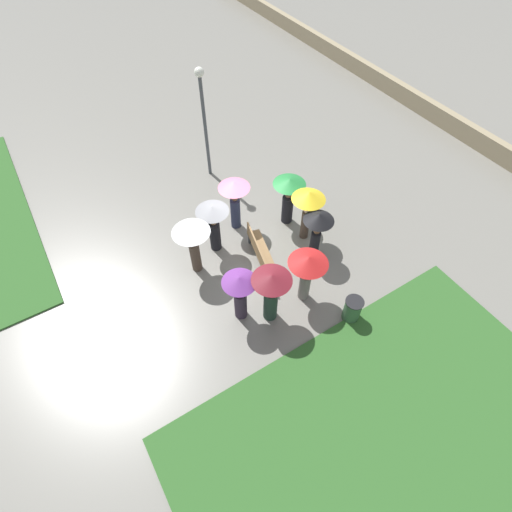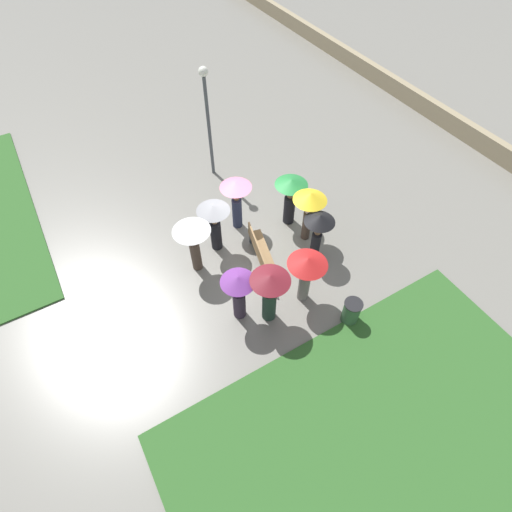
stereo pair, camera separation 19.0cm
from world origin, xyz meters
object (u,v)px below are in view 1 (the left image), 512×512
Objects in this scene: crowd_person_black at (318,226)px; crowd_person_yellow at (308,203)px; trash_bin at (352,309)px; crowd_person_white at (192,239)px; crowd_person_grey at (213,221)px; crowd_person_maroon at (271,290)px; crowd_person_red at (307,267)px; crowd_person_green at (289,193)px; park_bench at (260,253)px; crowd_person_purple at (240,291)px; crowd_person_pink at (234,195)px; lamp_post at (203,110)px.

crowd_person_black is 0.85m from crowd_person_yellow.
crowd_person_white reaches higher than trash_bin.
crowd_person_grey is (4.37, 2.03, 0.83)m from trash_bin.
crowd_person_black is 0.94× the size of crowd_person_maroon.
crowd_person_red is (0.05, -1.21, 0.12)m from crowd_person_maroon.
crowd_person_white is at bearing 36.95° from trash_bin.
crowd_person_red is at bearing 113.71° from crowd_person_green.
park_bench is 2.14m from crowd_person_maroon.
crowd_person_purple is (-2.18, -0.32, -0.17)m from crowd_person_white.
trash_bin is 3.24m from crowd_person_purple.
crowd_person_white is 1.03× the size of crowd_person_black.
crowd_person_red is at bearing -114.55° from crowd_person_maroon.
crowd_person_yellow reaches higher than crowd_person_white.
crowd_person_pink is at bearing 178.97° from crowd_person_grey.
lamp_post is 3.31m from crowd_person_pink.
crowd_person_purple is 0.98× the size of crowd_person_grey.
crowd_person_grey is 2.98m from crowd_person_yellow.
crowd_person_yellow is at bearing -166.02° from lamp_post.
crowd_person_pink is at bearing 169.62° from lamp_post.
crowd_person_black is at bearing -76.83° from crowd_person_white.
crowd_person_purple is at bearing -135.74° from crowd_person_white.
crowd_person_purple is at bearing 49.99° from crowd_person_grey.
trash_bin is 0.42× the size of crowd_person_yellow.
crowd_person_pink reaches higher than park_bench.
trash_bin is 0.45× the size of crowd_person_red.
park_bench is 1.09× the size of crowd_person_white.
crowd_person_grey is at bearing 48.59° from park_bench.
crowd_person_green is at bearing -68.15° from crowd_person_maroon.
lamp_post is 4.11m from crowd_person_green.
park_bench is at bearing 48.10° from crowd_person_black.
lamp_post is 8.22m from trash_bin.
crowd_person_yellow reaches higher than trash_bin.
crowd_person_white reaches higher than park_bench.
crowd_person_pink is at bearing 11.26° from trash_bin.
crowd_person_green is 3.90m from crowd_person_maroon.
park_bench is at bearing 101.92° from crowd_person_pink.
crowd_person_green is (1.12, -1.78, 0.77)m from park_bench.
crowd_person_purple is 0.93× the size of crowd_person_pink.
crowd_person_pink reaches higher than crowd_person_white.
crowd_person_black is at bearing -51.65° from crowd_person_yellow.
crowd_person_purple is 3.69m from crowd_person_yellow.
crowd_person_pink is at bearing -171.28° from crowd_person_yellow.
crowd_person_red is (-6.58, 0.29, -1.30)m from lamp_post.
crowd_person_green is (4.19, -0.65, 0.83)m from trash_bin.
crowd_person_pink is at bearing -27.70° from crowd_person_white.
lamp_post reaches higher than crowd_person_grey.
crowd_person_purple is 0.84m from crowd_person_maroon.
crowd_person_white is (3.91, 2.94, 0.97)m from trash_bin.
crowd_person_yellow is at bearing 143.50° from crowd_person_green.
crowd_person_pink reaches higher than crowd_person_red.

